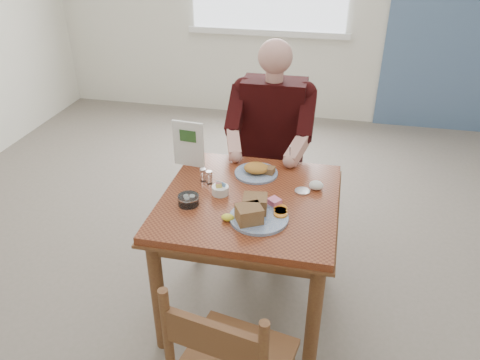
% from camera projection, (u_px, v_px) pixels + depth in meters
% --- Properties ---
extents(floor, '(6.00, 6.00, 0.00)m').
position_uv_depth(floor, '(248.00, 304.00, 2.79)').
color(floor, '#6D6658').
rests_on(floor, ground).
extents(lemon_wedge, '(0.07, 0.05, 0.03)m').
position_uv_depth(lemon_wedge, '(228.00, 217.00, 2.23)').
color(lemon_wedge, '#FAF534').
rests_on(lemon_wedge, table).
extents(napkin, '(0.08, 0.07, 0.05)m').
position_uv_depth(napkin, '(316.00, 185.00, 2.48)').
color(napkin, white).
rests_on(napkin, table).
extents(metal_dish, '(0.10, 0.10, 0.01)m').
position_uv_depth(metal_dish, '(302.00, 191.00, 2.46)').
color(metal_dish, silver).
rests_on(metal_dish, table).
extents(table, '(0.92, 0.92, 0.75)m').
position_uv_depth(table, '(249.00, 215.00, 2.47)').
color(table, brown).
rests_on(table, ground).
extents(chair_far, '(0.42, 0.42, 0.95)m').
position_uv_depth(chair_far, '(272.00, 171.00, 3.23)').
color(chair_far, brown).
rests_on(chair_far, ground).
extents(diner, '(0.53, 0.56, 1.39)m').
position_uv_depth(diner, '(271.00, 132.00, 2.99)').
color(diner, gray).
rests_on(diner, chair_far).
extents(near_plate, '(0.37, 0.37, 0.10)m').
position_uv_depth(near_plate, '(256.00, 212.00, 2.24)').
color(near_plate, white).
rests_on(near_plate, table).
extents(far_plate, '(0.28, 0.28, 0.07)m').
position_uv_depth(far_plate, '(257.00, 170.00, 2.62)').
color(far_plate, white).
rests_on(far_plate, table).
extents(caddy, '(0.11, 0.11, 0.07)m').
position_uv_depth(caddy, '(220.00, 190.00, 2.44)').
color(caddy, white).
rests_on(caddy, table).
extents(shakers, '(0.08, 0.06, 0.08)m').
position_uv_depth(shakers, '(206.00, 176.00, 2.54)').
color(shakers, white).
rests_on(shakers, table).
extents(creamer, '(0.12, 0.12, 0.05)m').
position_uv_depth(creamer, '(189.00, 200.00, 2.35)').
color(creamer, white).
rests_on(creamer, table).
extents(menu, '(0.19, 0.03, 0.27)m').
position_uv_depth(menu, '(188.00, 144.00, 2.65)').
color(menu, white).
rests_on(menu, table).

